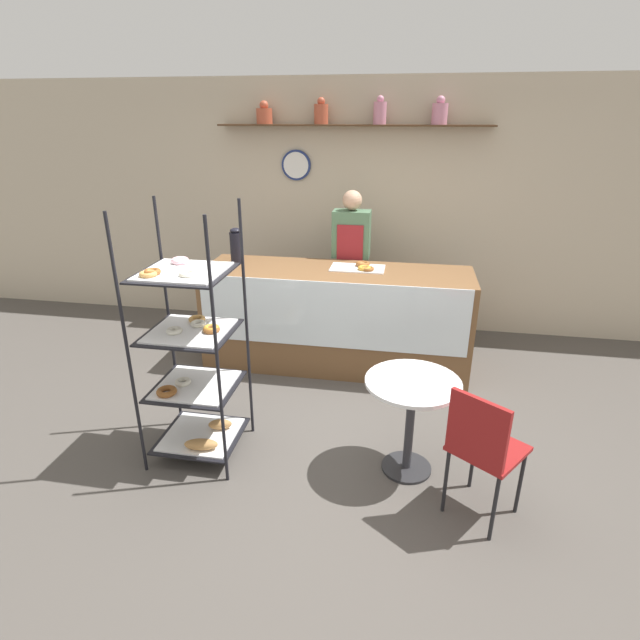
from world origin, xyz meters
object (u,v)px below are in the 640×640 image
at_px(cafe_chair, 482,444).
at_px(pastry_rack, 193,359).
at_px(cafe_table, 411,404).
at_px(coffee_carafe, 236,246).
at_px(donut_tray_counter, 361,267).
at_px(person_worker, 351,263).

bearing_deg(cafe_chair, pastry_rack, 25.70).
relative_size(cafe_table, coffee_carafe, 2.06).
distance_m(pastry_rack, donut_tray_counter, 1.94).
xyz_separation_m(cafe_table, coffee_carafe, (-1.73, 1.60, 0.61)).
bearing_deg(coffee_carafe, cafe_table, -42.73).
xyz_separation_m(pastry_rack, cafe_chair, (1.91, -0.35, -0.21)).
distance_m(person_worker, cafe_chair, 2.70).
height_order(person_worker, coffee_carafe, person_worker).
relative_size(person_worker, donut_tray_counter, 3.23).
height_order(cafe_chair, coffee_carafe, coffee_carafe).
height_order(coffee_carafe, donut_tray_counter, coffee_carafe).
relative_size(pastry_rack, cafe_table, 2.56).
bearing_deg(person_worker, cafe_chair, -66.32).
relative_size(pastry_rack, donut_tray_counter, 3.58).
relative_size(person_worker, cafe_table, 2.31).
bearing_deg(donut_tray_counter, person_worker, 108.47).
relative_size(pastry_rack, coffee_carafe, 5.28).
bearing_deg(coffee_carafe, person_worker, 22.63).
bearing_deg(cafe_table, cafe_chair, -44.46).
distance_m(person_worker, cafe_table, 2.18).
bearing_deg(donut_tray_counter, coffee_carafe, 179.84).
height_order(pastry_rack, donut_tray_counter, pastry_rack).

